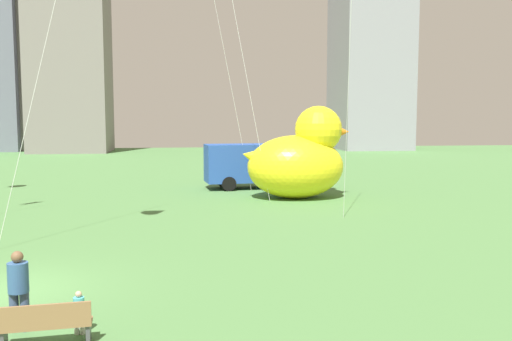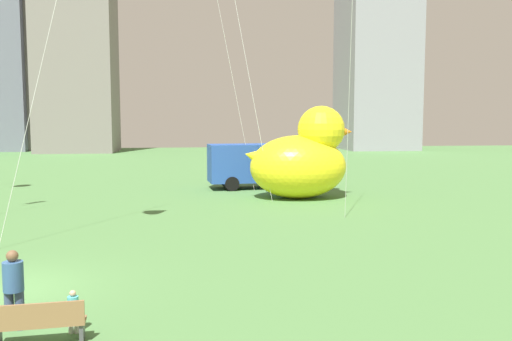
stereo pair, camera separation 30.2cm
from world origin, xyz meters
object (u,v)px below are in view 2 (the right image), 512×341
Objects in this scene: person_child at (73,310)px; box_truck at (255,166)px; park_bench at (39,322)px; person_adult at (14,286)px; giant_inflatable_duck at (302,159)px.

box_truck is (6.63, 23.07, 0.94)m from person_child.
person_adult is (-0.75, 0.90, 0.48)m from park_bench.
giant_inflatable_duck is 0.97× the size of box_truck.
giant_inflatable_duck is (8.73, 18.39, 1.70)m from person_child.
giant_inflatable_duck is at bearing -65.79° from box_truck.
park_bench is at bearing -133.75° from person_child.
person_child is at bearing 46.25° from park_bench.
box_truck is at bearing 73.97° from person_child.
person_child reaches higher than park_bench.
park_bench is 1.27m from person_adult.
person_adult is 1.87× the size of person_child.
park_bench is 0.77m from person_child.
box_truck is at bearing 114.21° from giant_inflatable_duck.
park_bench is at bearing -106.86° from box_truck.
person_child is (0.53, 0.56, 0.03)m from park_bench.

